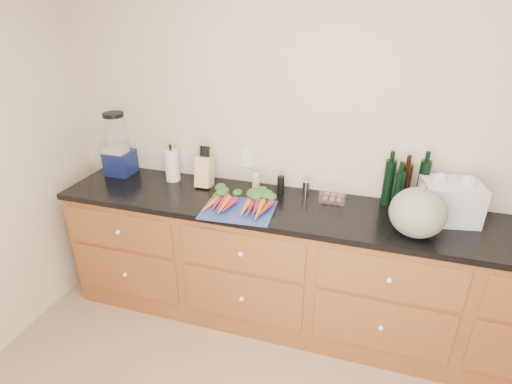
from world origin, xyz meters
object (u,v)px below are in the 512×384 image
(cutting_board, at_px, (239,210))
(tomato_box, at_px, (333,195))
(squash, at_px, (418,213))
(blender_appliance, at_px, (118,148))
(paper_towel, at_px, (172,165))
(carrots, at_px, (241,202))
(knife_block, at_px, (205,172))

(cutting_board, distance_m, tomato_box, 0.65)
(squash, bearing_deg, blender_appliance, 172.29)
(squash, height_order, tomato_box, squash)
(blender_appliance, relative_size, paper_towel, 2.04)
(cutting_board, height_order, blender_appliance, blender_appliance)
(blender_appliance, height_order, paper_towel, blender_appliance)
(carrots, distance_m, blender_appliance, 1.13)
(cutting_board, distance_m, squash, 1.08)
(carrots, relative_size, paper_towel, 1.87)
(knife_block, bearing_deg, tomato_box, 1.86)
(cutting_board, bearing_deg, blender_appliance, 163.70)
(blender_appliance, distance_m, tomato_box, 1.66)
(knife_block, relative_size, tomato_box, 1.30)
(knife_block, bearing_deg, squash, -10.84)
(cutting_board, relative_size, paper_towel, 1.92)
(cutting_board, height_order, knife_block, knife_block)
(carrots, xyz_separation_m, squash, (1.07, -0.02, 0.10))
(cutting_board, height_order, tomato_box, tomato_box)
(tomato_box, bearing_deg, carrots, -153.53)
(paper_towel, relative_size, tomato_box, 1.40)
(blender_appliance, xyz_separation_m, tomato_box, (1.65, 0.01, -0.17))
(carrots, distance_m, tomato_box, 0.63)
(blender_appliance, distance_m, paper_towel, 0.46)
(carrots, distance_m, squash, 1.08)
(tomato_box, bearing_deg, blender_appliance, -179.56)
(cutting_board, bearing_deg, squash, 1.36)
(carrots, height_order, blender_appliance, blender_appliance)
(carrots, bearing_deg, cutting_board, -90.00)
(cutting_board, distance_m, carrots, 0.06)
(cutting_board, bearing_deg, carrots, 90.00)
(knife_block, bearing_deg, paper_towel, 175.80)
(squash, bearing_deg, paper_towel, 170.20)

